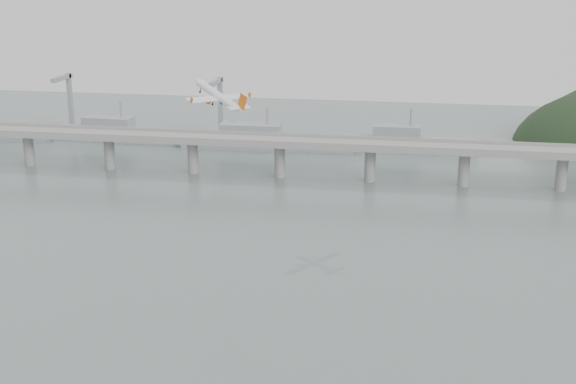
# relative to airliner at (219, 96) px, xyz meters

# --- Properties ---
(ground) EXTENTS (900.00, 900.00, 0.00)m
(ground) POSITION_rel_airliner_xyz_m (37.70, -102.31, -61.70)
(ground) COLOR slate
(ground) RESTS_ON ground
(bridge) EXTENTS (800.00, 22.00, 23.90)m
(bridge) POSITION_rel_airliner_xyz_m (36.55, 97.69, -44.05)
(bridge) COLOR gray
(bridge) RESTS_ON ground
(distant_fleet) EXTENTS (453.00, 60.90, 40.00)m
(distant_fleet) POSITION_rel_airliner_xyz_m (-117.65, 162.77, -55.48)
(distant_fleet) COLOR gray
(distant_fleet) RESTS_ON ground
(airliner) EXTENTS (29.73, 28.66, 13.29)m
(airliner) POSITION_rel_airliner_xyz_m (0.00, 0.00, 0.00)
(airliner) COLOR silver
(airliner) RESTS_ON ground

